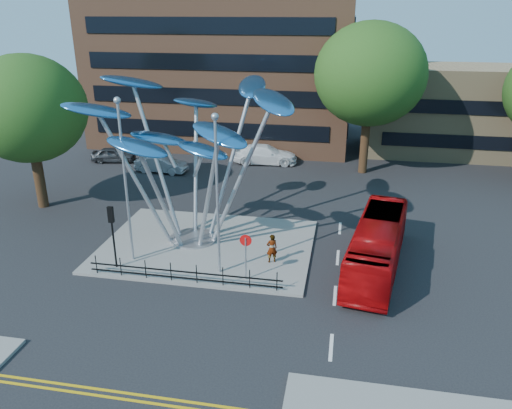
% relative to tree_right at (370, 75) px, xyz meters
% --- Properties ---
extents(ground, '(120.00, 120.00, 0.00)m').
position_rel_tree_right_xyz_m(ground, '(-8.00, -22.00, -8.04)').
color(ground, black).
rests_on(ground, ground).
extents(traffic_island, '(12.00, 9.00, 0.15)m').
position_rel_tree_right_xyz_m(traffic_island, '(-9.00, -16.00, -7.96)').
color(traffic_island, slate).
rests_on(traffic_island, ground).
extents(double_yellow_near, '(40.00, 0.12, 0.01)m').
position_rel_tree_right_xyz_m(double_yellow_near, '(-8.00, -28.00, -8.03)').
color(double_yellow_near, gold).
rests_on(double_yellow_near, ground).
extents(double_yellow_far, '(40.00, 0.12, 0.01)m').
position_rel_tree_right_xyz_m(double_yellow_far, '(-8.00, -28.30, -8.03)').
color(double_yellow_far, gold).
rests_on(double_yellow_far, ground).
extents(low_building_near, '(15.00, 8.00, 8.00)m').
position_rel_tree_right_xyz_m(low_building_near, '(8.00, 8.00, -4.04)').
color(low_building_near, tan).
rests_on(low_building_near, ground).
extents(tree_right, '(8.80, 8.80, 12.11)m').
position_rel_tree_right_xyz_m(tree_right, '(0.00, 0.00, 0.00)').
color(tree_right, black).
rests_on(tree_right, ground).
extents(tree_left, '(7.60, 7.60, 10.32)m').
position_rel_tree_right_xyz_m(tree_left, '(-22.00, -12.00, -1.24)').
color(tree_left, black).
rests_on(tree_left, ground).
extents(leaf_sculpture, '(12.72, 9.54, 9.51)m').
position_rel_tree_right_xyz_m(leaf_sculpture, '(-10.07, -15.32, -1.16)').
color(leaf_sculpture, '#9EA0A5').
rests_on(leaf_sculpture, traffic_island).
extents(street_lamp_left, '(0.36, 0.36, 8.80)m').
position_rel_tree_right_xyz_m(street_lamp_left, '(-12.50, -18.50, -2.68)').
color(street_lamp_left, '#9EA0A5').
rests_on(street_lamp_left, traffic_island).
extents(street_lamp_right, '(0.36, 0.36, 8.30)m').
position_rel_tree_right_xyz_m(street_lamp_right, '(-7.50, -19.00, -2.94)').
color(street_lamp_right, '#9EA0A5').
rests_on(street_lamp_right, traffic_island).
extents(traffic_light_island, '(0.28, 0.18, 3.42)m').
position_rel_tree_right_xyz_m(traffic_light_island, '(-13.00, -19.50, -5.42)').
color(traffic_light_island, black).
rests_on(traffic_light_island, traffic_island).
extents(no_entry_sign_island, '(0.60, 0.10, 2.45)m').
position_rel_tree_right_xyz_m(no_entry_sign_island, '(-6.00, -19.48, -6.22)').
color(no_entry_sign_island, '#9EA0A5').
rests_on(no_entry_sign_island, traffic_island).
extents(pedestrian_railing_front, '(10.00, 0.06, 1.00)m').
position_rel_tree_right_xyz_m(pedestrian_railing_front, '(-9.00, -20.30, -7.48)').
color(pedestrian_railing_front, black).
rests_on(pedestrian_railing_front, traffic_island).
extents(red_bus, '(3.78, 9.82, 2.67)m').
position_rel_tree_right_xyz_m(red_bus, '(0.50, -16.78, -6.70)').
color(red_bus, '#A70709').
rests_on(red_bus, ground).
extents(pedestrian, '(0.70, 0.60, 1.62)m').
position_rel_tree_right_xyz_m(pedestrian, '(-5.00, -17.45, -7.08)').
color(pedestrian, gray).
rests_on(pedestrian, traffic_island).
extents(parked_car_left, '(4.07, 2.19, 1.32)m').
position_rel_tree_right_xyz_m(parked_car_left, '(-21.93, -1.05, -7.38)').
color(parked_car_left, '#3A3C41').
rests_on(parked_car_left, ground).
extents(parked_car_mid, '(4.42, 1.78, 1.43)m').
position_rel_tree_right_xyz_m(parked_car_mid, '(-16.64, -3.12, -7.32)').
color(parked_car_mid, '#A4A6AC').
rests_on(parked_car_mid, ground).
extents(parked_car_right, '(5.86, 2.83, 1.65)m').
position_rel_tree_right_xyz_m(parked_car_right, '(-8.50, 1.00, -7.21)').
color(parked_car_right, white).
rests_on(parked_car_right, ground).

